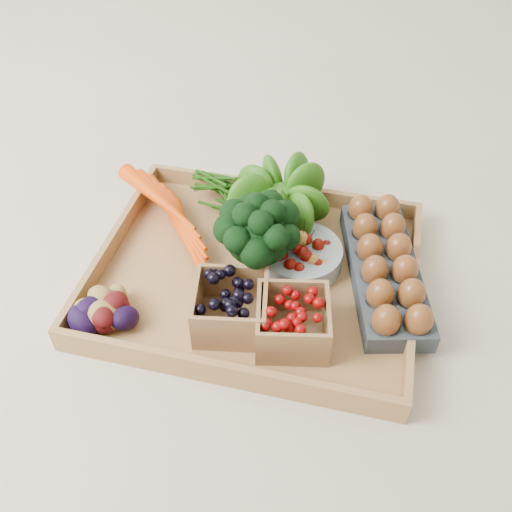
% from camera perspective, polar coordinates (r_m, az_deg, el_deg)
% --- Properties ---
extents(ground, '(4.00, 4.00, 0.00)m').
position_cam_1_polar(ground, '(1.02, 0.00, -2.39)').
color(ground, beige).
rests_on(ground, ground).
extents(tray, '(0.55, 0.45, 0.01)m').
position_cam_1_polar(tray, '(1.01, 0.00, -2.10)').
color(tray, '#A67845').
rests_on(tray, ground).
extents(carrots, '(0.23, 0.17, 0.06)m').
position_cam_1_polar(carrots, '(1.07, -7.44, 3.21)').
color(carrots, '#ED4204').
rests_on(carrots, tray).
extents(lettuce, '(0.13, 0.13, 0.13)m').
position_cam_1_polar(lettuce, '(1.07, 2.52, 6.34)').
color(lettuce, '#204A0B').
rests_on(lettuce, tray).
extents(broccoli, '(0.14, 0.14, 0.11)m').
position_cam_1_polar(broccoli, '(0.97, 0.22, 0.71)').
color(broccoli, black).
rests_on(broccoli, tray).
extents(cherry_bowl, '(0.15, 0.15, 0.04)m').
position_cam_1_polar(cherry_bowl, '(1.01, 4.41, -0.03)').
color(cherry_bowl, '#8C9EA5').
rests_on(cherry_bowl, tray).
extents(egg_carton, '(0.19, 0.33, 0.04)m').
position_cam_1_polar(egg_carton, '(1.01, 12.66, -1.56)').
color(egg_carton, '#353D44').
rests_on(egg_carton, tray).
extents(potatoes, '(0.13, 0.13, 0.07)m').
position_cam_1_polar(potatoes, '(0.94, -15.16, -4.80)').
color(potatoes, '#400A0B').
rests_on(potatoes, tray).
extents(punnet_blackberry, '(0.13, 0.13, 0.08)m').
position_cam_1_polar(punnet_blackberry, '(0.91, -2.52, -5.15)').
color(punnet_blackberry, black).
rests_on(punnet_blackberry, tray).
extents(punnet_raspberry, '(0.13, 0.13, 0.08)m').
position_cam_1_polar(punnet_raspberry, '(0.89, 3.67, -6.61)').
color(punnet_raspberry, '#690404').
rests_on(punnet_raspberry, tray).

